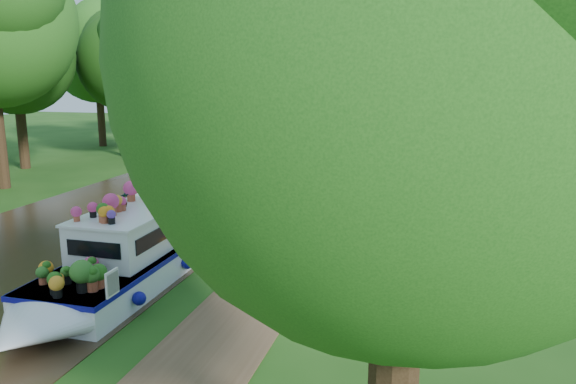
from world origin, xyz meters
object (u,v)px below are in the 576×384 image
at_px(pedestrian_pink, 369,144).
at_px(second_boat, 326,150).
at_px(plant_boat, 165,231).
at_px(sandwich_board, 287,277).
at_px(pedestrian_dark, 390,138).

bearing_deg(pedestrian_pink, second_boat, -151.58).
relative_size(second_boat, pedestrian_pink, 3.86).
height_order(plant_boat, pedestrian_pink, plant_boat).
xyz_separation_m(sandwich_board, pedestrian_dark, (-0.00, 27.45, 0.38)).
xyz_separation_m(sandwich_board, pedestrian_pink, (-1.03, 23.67, 0.37)).
height_order(plant_boat, pedestrian_dark, plant_boat).
height_order(second_boat, pedestrian_dark, pedestrian_dark).
bearing_deg(plant_boat, second_boat, 88.63).
distance_m(plant_boat, second_boat, 20.96).
relative_size(plant_boat, pedestrian_pink, 8.23).
distance_m(sandwich_board, pedestrian_dark, 27.45).
height_order(plant_boat, sandwich_board, plant_boat).
distance_m(plant_boat, pedestrian_dark, 26.04).
relative_size(pedestrian_pink, pedestrian_dark, 0.99).
distance_m(second_boat, pedestrian_dark, 6.01).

